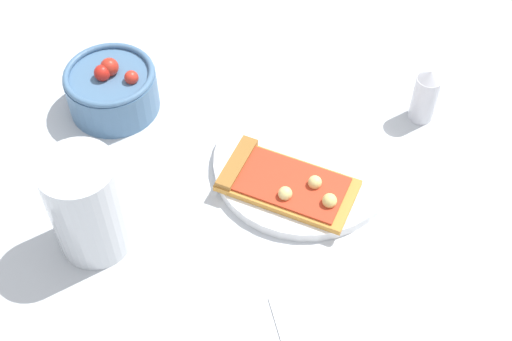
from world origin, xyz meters
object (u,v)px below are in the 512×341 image
Objects in this scene: salad_bowl at (112,89)px; soda_glass at (88,208)px; pizza_slice_main at (284,182)px; pepper_shaker at (425,95)px; paper_napkin at (346,339)px; plate at (304,163)px.

soda_glass reaches higher than salad_bowl.
salad_bowl is (0.23, 0.13, 0.01)m from pizza_slice_main.
pizza_slice_main is at bearing 95.90° from pepper_shaker.
salad_bowl is at bearing 58.85° from pepper_shaker.
paper_napkin is at bearing -168.70° from salad_bowl.
paper_napkin is (-0.20, 0.04, -0.02)m from pizza_slice_main.
pizza_slice_main is at bearing 118.65° from plate.
salad_bowl is at bearing 11.30° from paper_napkin.
salad_bowl is at bearing 28.39° from pizza_slice_main.
pizza_slice_main is 0.22m from pepper_shaker.
paper_napkin is at bearing 168.73° from pizza_slice_main.
soda_glass is (0.02, 0.26, 0.06)m from plate.
paper_napkin is 1.67× the size of pepper_shaker.
salad_bowl is 1.48× the size of pepper_shaker.
pepper_shaker is (-0.21, -0.35, 0.01)m from salad_bowl.
plate is 0.24m from paper_napkin.
salad_bowl is 0.89× the size of soda_glass.
salad_bowl is 0.41m from pepper_shaker.
pepper_shaker is (0.22, -0.26, 0.04)m from paper_napkin.
pizza_slice_main is 0.20m from paper_napkin.
plate is 0.18m from pepper_shaker.
pizza_slice_main is at bearing -100.94° from soda_glass.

